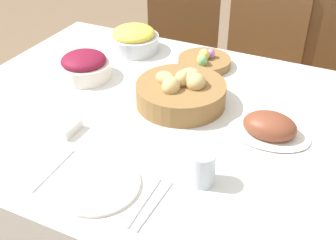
{
  "coord_description": "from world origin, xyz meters",
  "views": [
    {
      "loc": [
        0.44,
        -1.07,
        1.53
      ],
      "look_at": [
        -0.02,
        -0.08,
        0.79
      ],
      "focal_mm": 45.0,
      "sensor_mm": 36.0,
      "label": 1
    }
  ],
  "objects_px": {
    "knife": "(144,202)",
    "drinking_cup": "(202,168)",
    "egg_basket": "(204,61)",
    "chair_far_center": "(253,71)",
    "chair_far_left": "(175,55)",
    "dinner_plate": "(96,184)",
    "ham_platter": "(270,128)",
    "spoon": "(154,205)",
    "beet_salad_bowl": "(84,66)",
    "fork": "(53,170)",
    "pineapple_bowl": "(134,39)",
    "butter_dish": "(57,125)",
    "bread_basket": "(181,92)"
  },
  "relations": [
    {
      "from": "chair_far_center",
      "to": "egg_basket",
      "type": "height_order",
      "value": "chair_far_center"
    },
    {
      "from": "chair_far_left",
      "to": "spoon",
      "type": "xyz_separation_m",
      "value": [
        0.54,
        -1.31,
        0.26
      ]
    },
    {
      "from": "pineapple_bowl",
      "to": "bread_basket",
      "type": "bearing_deg",
      "value": -41.09
    },
    {
      "from": "chair_far_left",
      "to": "ham_platter",
      "type": "height_order",
      "value": "chair_far_left"
    },
    {
      "from": "bread_basket",
      "to": "knife",
      "type": "relative_size",
      "value": 1.62
    },
    {
      "from": "chair_far_left",
      "to": "beet_salad_bowl",
      "type": "distance_m",
      "value": 0.87
    },
    {
      "from": "chair_far_center",
      "to": "knife",
      "type": "relative_size",
      "value": 4.72
    },
    {
      "from": "chair_far_center",
      "to": "egg_basket",
      "type": "distance_m",
      "value": 0.61
    },
    {
      "from": "dinner_plate",
      "to": "spoon",
      "type": "height_order",
      "value": "dinner_plate"
    },
    {
      "from": "chair_far_left",
      "to": "egg_basket",
      "type": "relative_size",
      "value": 4.27
    },
    {
      "from": "butter_dish",
      "to": "knife",
      "type": "bearing_deg",
      "value": -22.82
    },
    {
      "from": "chair_far_left",
      "to": "dinner_plate",
      "type": "height_order",
      "value": "chair_far_left"
    },
    {
      "from": "chair_far_left",
      "to": "fork",
      "type": "relative_size",
      "value": 4.72
    },
    {
      "from": "dinner_plate",
      "to": "fork",
      "type": "xyz_separation_m",
      "value": [
        -0.14,
        0.0,
        -0.0
      ]
    },
    {
      "from": "beet_salad_bowl",
      "to": "butter_dish",
      "type": "relative_size",
      "value": 1.44
    },
    {
      "from": "spoon",
      "to": "egg_basket",
      "type": "bearing_deg",
      "value": 103.62
    },
    {
      "from": "knife",
      "to": "drinking_cup",
      "type": "distance_m",
      "value": 0.18
    },
    {
      "from": "chair_far_left",
      "to": "bread_basket",
      "type": "distance_m",
      "value": 0.97
    },
    {
      "from": "chair_far_center",
      "to": "fork",
      "type": "xyz_separation_m",
      "value": [
        -0.23,
        -1.31,
        0.26
      ]
    },
    {
      "from": "pineapple_bowl",
      "to": "drinking_cup",
      "type": "distance_m",
      "value": 0.87
    },
    {
      "from": "beet_salad_bowl",
      "to": "chair_far_center",
      "type": "bearing_deg",
      "value": 60.12
    },
    {
      "from": "beet_salad_bowl",
      "to": "dinner_plate",
      "type": "height_order",
      "value": "beet_salad_bowl"
    },
    {
      "from": "ham_platter",
      "to": "beet_salad_bowl",
      "type": "bearing_deg",
      "value": 174.45
    },
    {
      "from": "bread_basket",
      "to": "ham_platter",
      "type": "distance_m",
      "value": 0.33
    },
    {
      "from": "chair_far_left",
      "to": "pineapple_bowl",
      "type": "bearing_deg",
      "value": -91.09
    },
    {
      "from": "pineapple_bowl",
      "to": "ham_platter",
      "type": "bearing_deg",
      "value": -28.18
    },
    {
      "from": "drinking_cup",
      "to": "dinner_plate",
      "type": "bearing_deg",
      "value": -151.2
    },
    {
      "from": "fork",
      "to": "drinking_cup",
      "type": "relative_size",
      "value": 1.99
    },
    {
      "from": "chair_far_center",
      "to": "butter_dish",
      "type": "height_order",
      "value": "chair_far_center"
    },
    {
      "from": "ham_platter",
      "to": "dinner_plate",
      "type": "distance_m",
      "value": 0.56
    },
    {
      "from": "ham_platter",
      "to": "knife",
      "type": "relative_size",
      "value": 1.34
    },
    {
      "from": "beet_salad_bowl",
      "to": "spoon",
      "type": "xyz_separation_m",
      "value": [
        0.55,
        -0.5,
        -0.04
      ]
    },
    {
      "from": "ham_platter",
      "to": "fork",
      "type": "height_order",
      "value": "ham_platter"
    },
    {
      "from": "pineapple_bowl",
      "to": "butter_dish",
      "type": "height_order",
      "value": "pineapple_bowl"
    },
    {
      "from": "ham_platter",
      "to": "spoon",
      "type": "relative_size",
      "value": 1.34
    },
    {
      "from": "beet_salad_bowl",
      "to": "drinking_cup",
      "type": "relative_size",
      "value": 2.09
    },
    {
      "from": "knife",
      "to": "drinking_cup",
      "type": "height_order",
      "value": "drinking_cup"
    },
    {
      "from": "chair_far_left",
      "to": "chair_far_center",
      "type": "relative_size",
      "value": 1.0
    },
    {
      "from": "drinking_cup",
      "to": "egg_basket",
      "type": "bearing_deg",
      "value": 110.65
    },
    {
      "from": "egg_basket",
      "to": "beet_salad_bowl",
      "type": "relative_size",
      "value": 1.05
    },
    {
      "from": "chair_far_center",
      "to": "ham_platter",
      "type": "relative_size",
      "value": 3.52
    },
    {
      "from": "egg_basket",
      "to": "ham_platter",
      "type": "bearing_deg",
      "value": -44.9
    },
    {
      "from": "bread_basket",
      "to": "drinking_cup",
      "type": "relative_size",
      "value": 3.22
    },
    {
      "from": "chair_far_left",
      "to": "fork",
      "type": "distance_m",
      "value": 1.35
    },
    {
      "from": "chair_far_left",
      "to": "fork",
      "type": "height_order",
      "value": "chair_far_left"
    },
    {
      "from": "ham_platter",
      "to": "beet_salad_bowl",
      "type": "distance_m",
      "value": 0.74
    },
    {
      "from": "chair_far_left",
      "to": "ham_platter",
      "type": "relative_size",
      "value": 3.52
    },
    {
      "from": "fork",
      "to": "dinner_plate",
      "type": "bearing_deg",
      "value": -1.47
    },
    {
      "from": "spoon",
      "to": "chair_far_center",
      "type": "bearing_deg",
      "value": 95.14
    },
    {
      "from": "bread_basket",
      "to": "beet_salad_bowl",
      "type": "height_order",
      "value": "bread_basket"
    }
  ]
}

